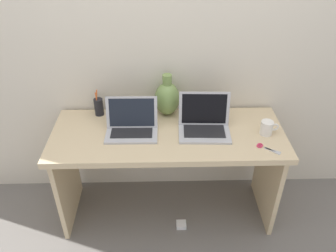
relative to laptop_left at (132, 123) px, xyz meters
name	(u,v)px	position (x,y,z in m)	size (l,w,h in m)	color
ground_plane	(168,210)	(0.23, -0.02, -0.78)	(6.00, 6.00, 0.00)	slate
back_wall	(167,42)	(0.23, 0.31, 0.42)	(4.40, 0.04, 2.40)	beige
desk	(168,151)	(0.23, -0.02, -0.21)	(1.49, 0.58, 0.72)	#D1B78C
laptop_left	(132,123)	(0.00, 0.00, 0.00)	(0.33, 0.22, 0.22)	#B2B2B7
laptop_right	(204,121)	(0.46, 0.01, 0.00)	(0.33, 0.25, 0.23)	#B2B2B7
green_vase	(167,98)	(0.23, 0.21, 0.06)	(0.17, 0.17, 0.29)	#75934C
coffee_mug	(267,128)	(0.85, -0.05, -0.01)	(0.12, 0.08, 0.09)	white
pen_cup	(99,107)	(-0.24, 0.20, 0.00)	(0.06, 0.06, 0.18)	black
scissors	(264,147)	(0.80, -0.19, -0.05)	(0.13, 0.11, 0.01)	#B7B7BC
power_brick	(181,225)	(0.32, -0.18, -0.77)	(0.07, 0.07, 0.03)	white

